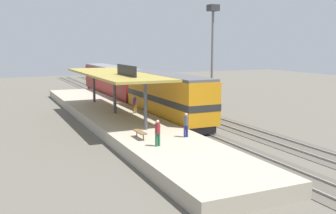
% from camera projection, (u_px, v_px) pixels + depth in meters
% --- Properties ---
extents(ground_plane, '(120.00, 120.00, 0.00)m').
position_uv_depth(ground_plane, '(178.00, 117.00, 39.73)').
color(ground_plane, '#5B564C').
extents(track_near, '(3.20, 110.00, 0.16)m').
position_uv_depth(track_near, '(160.00, 118.00, 38.91)').
color(track_near, '#4E4941').
rests_on(track_near, ground).
extents(track_far, '(3.20, 110.00, 0.16)m').
position_uv_depth(track_far, '(200.00, 115.00, 40.79)').
color(track_far, '#4E4941').
rests_on(track_far, ground).
extents(platform, '(6.00, 44.00, 0.90)m').
position_uv_depth(platform, '(115.00, 118.00, 36.96)').
color(platform, '#A89E89').
rests_on(platform, ground).
extents(station_canopy, '(5.20, 18.00, 4.70)m').
position_uv_depth(station_canopy, '(115.00, 75.00, 36.23)').
color(station_canopy, '#47474C').
rests_on(station_canopy, platform).
extents(platform_bench, '(0.44, 1.70, 0.50)m').
position_uv_depth(platform_bench, '(140.00, 132.00, 26.79)').
color(platform_bench, '#333338').
rests_on(platform_bench, platform).
extents(locomotive, '(2.93, 14.43, 4.44)m').
position_uv_depth(locomotive, '(167.00, 97.00, 36.87)').
color(locomotive, '#28282D').
rests_on(locomotive, track_near).
extents(passenger_carriage_single, '(2.90, 20.00, 4.24)m').
position_uv_depth(passenger_carriage_single, '(113.00, 82.00, 53.06)').
color(passenger_carriage_single, '#28282D').
rests_on(passenger_carriage_single, track_near).
extents(light_mast, '(1.10, 1.10, 11.70)m').
position_uv_depth(light_mast, '(213.00, 35.00, 43.51)').
color(light_mast, slate).
rests_on(light_mast, ground).
extents(person_waiting, '(0.34, 0.34, 1.71)m').
position_uv_depth(person_waiting, '(186.00, 124.00, 27.09)').
color(person_waiting, navy).
rests_on(person_waiting, platform).
extents(person_walking, '(0.34, 0.34, 1.71)m').
position_uv_depth(person_walking, '(158.00, 132.00, 24.64)').
color(person_walking, '#23603D').
rests_on(person_walking, platform).
extents(person_boarding, '(0.34, 0.34, 1.71)m').
position_uv_depth(person_boarding, '(135.00, 103.00, 36.60)').
color(person_boarding, olive).
rests_on(person_boarding, platform).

